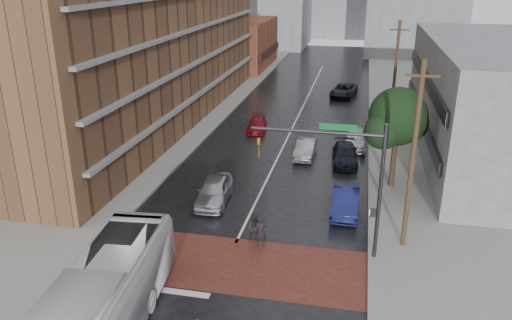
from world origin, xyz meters
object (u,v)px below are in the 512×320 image
at_px(car_travel_a, 214,191).
at_px(car_travel_b, 306,149).
at_px(transit_bus, 97,311).
at_px(car_parked_near, 346,201).
at_px(pedestrian_a, 261,232).
at_px(car_travel_c, 257,124).
at_px(suv_travel, 344,90).
at_px(pedestrian_b, 255,228).
at_px(car_parked_far, 355,138).
at_px(car_parked_mid, 345,155).

height_order(car_travel_a, car_travel_b, car_travel_a).
xyz_separation_m(transit_bus, car_parked_near, (8.82, 13.80, -0.91)).
xyz_separation_m(pedestrian_a, car_travel_c, (-4.49, 20.25, -0.30)).
bearing_deg(pedestrian_a, car_travel_c, 92.48).
height_order(car_travel_b, car_parked_near, car_parked_near).
bearing_deg(suv_travel, pedestrian_a, -84.66).
bearing_deg(car_travel_a, pedestrian_b, -54.70).
distance_m(car_travel_c, car_parked_near, 17.50).
distance_m(car_travel_a, car_parked_far, 15.23).
xyz_separation_m(car_travel_c, car_parked_far, (8.94, -2.83, 0.22)).
relative_size(transit_bus, car_travel_a, 2.55).
bearing_deg(car_parked_mid, suv_travel, 88.59).
xyz_separation_m(pedestrian_a, car_parked_near, (4.21, 5.07, -0.15)).
distance_m(car_parked_near, car_parked_mid, 8.49).
xyz_separation_m(suv_travel, car_parked_far, (1.76, -17.96, 0.07)).
relative_size(transit_bus, pedestrian_a, 6.67).
distance_m(car_travel_b, suv_travel, 21.25).
bearing_deg(car_parked_far, car_travel_a, -124.40).
relative_size(transit_bus, car_parked_far, 2.49).
xyz_separation_m(car_travel_b, car_parked_far, (3.75, 3.20, 0.13)).
distance_m(pedestrian_a, car_travel_c, 20.75).
distance_m(transit_bus, car_parked_near, 16.40).
relative_size(car_travel_a, car_parked_far, 0.98).
distance_m(car_travel_b, car_parked_mid, 3.17).
relative_size(pedestrian_a, pedestrian_b, 1.14).
height_order(car_parked_near, car_parked_mid, car_parked_near).
relative_size(pedestrian_a, car_travel_c, 0.44).
distance_m(transit_bus, pedestrian_b, 10.20).
height_order(pedestrian_a, pedestrian_b, pedestrian_a).
bearing_deg(car_travel_a, car_travel_c, 87.18).
height_order(car_travel_c, car_parked_near, car_parked_near).
xyz_separation_m(car_travel_a, car_parked_far, (8.43, 12.68, 0.02)).
height_order(suv_travel, car_parked_near, car_parked_near).
height_order(pedestrian_b, suv_travel, pedestrian_b).
bearing_deg(car_travel_c, car_parked_far, -24.24).
distance_m(pedestrian_a, car_parked_far, 17.99).
height_order(pedestrian_a, car_travel_b, pedestrian_a).
height_order(transit_bus, car_parked_far, transit_bus).
bearing_deg(car_parked_near, suv_travel, 93.37).
xyz_separation_m(car_travel_a, car_travel_c, (-0.52, 15.51, -0.20)).
distance_m(car_travel_a, suv_travel, 31.35).
xyz_separation_m(transit_bus, car_travel_c, (0.12, 28.98, -1.06)).
xyz_separation_m(suv_travel, car_parked_near, (1.53, -30.31, 0.01)).
bearing_deg(suv_travel, car_parked_far, -74.71).
distance_m(pedestrian_a, car_travel_a, 6.19).
bearing_deg(car_parked_far, suv_travel, 94.81).
relative_size(car_parked_near, car_parked_mid, 0.98).
bearing_deg(car_travel_c, car_travel_a, -94.79).
xyz_separation_m(transit_bus, car_parked_mid, (8.41, 22.28, -0.99)).
xyz_separation_m(pedestrian_a, suv_travel, (2.69, 35.38, -0.15)).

